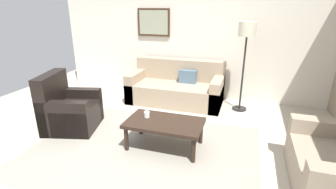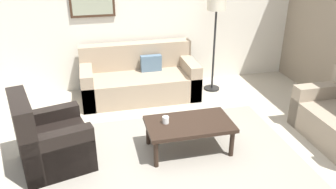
{
  "view_description": "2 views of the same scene",
  "coord_description": "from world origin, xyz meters",
  "px_view_note": "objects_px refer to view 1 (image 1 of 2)",
  "views": [
    {
      "loc": [
        1.31,
        -2.88,
        1.98
      ],
      "look_at": [
        0.23,
        0.47,
        0.72
      ],
      "focal_mm": 26.74,
      "sensor_mm": 36.0,
      "label": 1
    },
    {
      "loc": [
        -0.88,
        -3.41,
        2.55
      ],
      "look_at": [
        0.03,
        0.39,
        0.75
      ],
      "focal_mm": 36.34,
      "sensor_mm": 36.0,
      "label": 2
    }
  ],
  "objects_px": {
    "cup": "(147,114)",
    "couch_main": "(177,88)",
    "armchair_leather": "(68,111)",
    "lamp_standing": "(246,39)",
    "coffee_table": "(164,125)",
    "framed_artwork": "(154,22)"
  },
  "relations": [
    {
      "from": "cup",
      "to": "couch_main",
      "type": "bearing_deg",
      "value": 91.84
    },
    {
      "from": "armchair_leather",
      "to": "lamp_standing",
      "type": "bearing_deg",
      "value": 32.16
    },
    {
      "from": "couch_main",
      "to": "lamp_standing",
      "type": "height_order",
      "value": "lamp_standing"
    },
    {
      "from": "coffee_table",
      "to": "cup",
      "type": "bearing_deg",
      "value": 168.85
    },
    {
      "from": "armchair_leather",
      "to": "lamp_standing",
      "type": "relative_size",
      "value": 0.57
    },
    {
      "from": "armchair_leather",
      "to": "coffee_table",
      "type": "bearing_deg",
      "value": -2.64
    },
    {
      "from": "coffee_table",
      "to": "cup",
      "type": "xyz_separation_m",
      "value": [
        -0.29,
        0.06,
        0.1
      ]
    },
    {
      "from": "armchair_leather",
      "to": "cup",
      "type": "height_order",
      "value": "armchair_leather"
    },
    {
      "from": "cup",
      "to": "armchair_leather",
      "type": "bearing_deg",
      "value": 179.12
    },
    {
      "from": "cup",
      "to": "framed_artwork",
      "type": "xyz_separation_m",
      "value": [
        -0.73,
        2.25,
        1.17
      ]
    },
    {
      "from": "armchair_leather",
      "to": "coffee_table",
      "type": "height_order",
      "value": "armchair_leather"
    },
    {
      "from": "couch_main",
      "to": "armchair_leather",
      "type": "distance_m",
      "value": 2.28
    },
    {
      "from": "couch_main",
      "to": "armchair_leather",
      "type": "bearing_deg",
      "value": -127.71
    },
    {
      "from": "framed_artwork",
      "to": "armchair_leather",
      "type": "bearing_deg",
      "value": -107.86
    },
    {
      "from": "coffee_table",
      "to": "cup",
      "type": "relative_size",
      "value": 12.36
    },
    {
      "from": "armchair_leather",
      "to": "framed_artwork",
      "type": "distance_m",
      "value": 2.69
    },
    {
      "from": "couch_main",
      "to": "framed_artwork",
      "type": "relative_size",
      "value": 2.64
    },
    {
      "from": "armchair_leather",
      "to": "lamp_standing",
      "type": "xyz_separation_m",
      "value": [
        2.73,
        1.72,
        1.1
      ]
    },
    {
      "from": "couch_main",
      "to": "armchair_leather",
      "type": "relative_size",
      "value": 2.01
    },
    {
      "from": "armchair_leather",
      "to": "framed_artwork",
      "type": "bearing_deg",
      "value": 72.14
    },
    {
      "from": "lamp_standing",
      "to": "couch_main",
      "type": "bearing_deg",
      "value": 176.45
    },
    {
      "from": "couch_main",
      "to": "cup",
      "type": "height_order",
      "value": "couch_main"
    }
  ]
}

